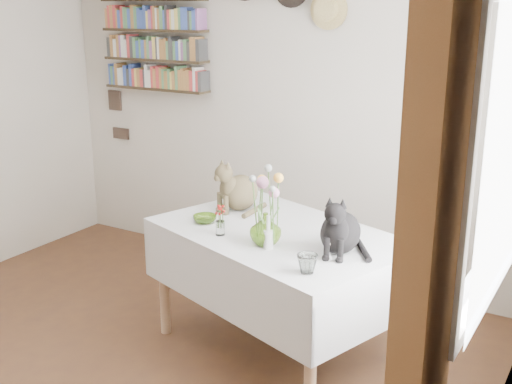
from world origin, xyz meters
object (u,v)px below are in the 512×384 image
Objects in this scene: black_cat at (341,222)px; flower_vase at (266,229)px; bookshelf_unit at (154,35)px; tabby_cat at (240,183)px; dining_table at (279,262)px.

flower_vase is (-0.40, -0.11, -0.08)m from black_cat.
bookshelf_unit reaches higher than flower_vase.
tabby_cat is at bearing 148.19° from black_cat.
black_cat reaches higher than dining_table.
flower_vase reaches higher than dining_table.
tabby_cat is at bearing 149.31° from dining_table.
bookshelf_unit reaches higher than tabby_cat.
black_cat is 0.35× the size of bookshelf_unit.
bookshelf_unit is at bearing 142.35° from black_cat.
dining_table is 0.62m from tabby_cat.
flower_vase is (0.46, -0.48, -0.08)m from tabby_cat.
dining_table is 0.37m from flower_vase.
flower_vase is 2.47m from bookshelf_unit.
dining_table is at bearing 98.91° from flower_vase.
black_cat is (0.44, -0.11, 0.37)m from dining_table.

